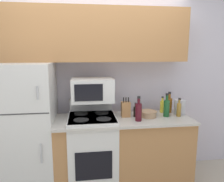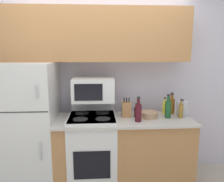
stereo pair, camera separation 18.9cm
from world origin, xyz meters
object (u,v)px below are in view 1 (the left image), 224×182
object	(u,v)px
bottle_wine_red	(139,111)
bottle_cooking_spray	(162,106)
bottle_whiskey	(169,104)
bottle_vinegar	(179,109)
knife_block	(126,109)
refrigerator	(29,128)
stove	(93,151)
bowl	(148,114)
bottle_soy_sauce	(135,111)
microwave	(92,90)
kettle	(180,107)
bottle_wine_green	(167,107)

from	to	relation	value
bottle_wine_red	bottle_cooking_spray	distance (m)	0.52
bottle_whiskey	bottle_vinegar	bearing A→B (deg)	-75.99
knife_block	refrigerator	bearing A→B (deg)	179.21
bottle_wine_red	bottle_vinegar	xyz separation A→B (m)	(0.56, 0.11, -0.02)
knife_block	bottle_vinegar	bearing A→B (deg)	-7.07
stove	bottle_whiskey	xyz separation A→B (m)	(1.05, 0.18, 0.53)
bowl	bottle_soy_sauce	size ratio (longest dim) A/B	1.25
bottle_wine_red	bottle_cooking_spray	xyz separation A→B (m)	(0.41, 0.32, -0.03)
stove	microwave	xyz separation A→B (m)	(0.02, 0.11, 0.77)
bottle_cooking_spray	kettle	size ratio (longest dim) A/B	1.03
bottle_wine_red	bottle_whiskey	distance (m)	0.59
stove	microwave	size ratio (longest dim) A/B	2.13
knife_block	bottle_soy_sauce	bearing A→B (deg)	-11.26
bottle_vinegar	kettle	size ratio (longest dim) A/B	1.12
bottle_soy_sauce	bottle_vinegar	world-z (taller)	bottle_vinegar
bottle_soy_sauce	kettle	world-z (taller)	kettle
bottle_whiskey	bowl	bearing A→B (deg)	-154.30
bottle_cooking_spray	stove	bearing A→B (deg)	-169.34
refrigerator	bottle_whiskey	bearing A→B (deg)	3.17
bowl	bottle_cooking_spray	distance (m)	0.30
stove	bottle_soy_sauce	size ratio (longest dim) A/B	6.14
bottle_wine_green	bottle_vinegar	size ratio (longest dim) A/B	1.25
bottle_cooking_spray	kettle	distance (m)	0.23
bottle_wine_green	bottle_cooking_spray	xyz separation A→B (m)	(0.01, 0.19, -0.03)
microwave	bottle_vinegar	world-z (taller)	microwave
bottle_wine_green	bottle_wine_red	bearing A→B (deg)	-162.32
bottle_cooking_spray	bottle_wine_red	bearing A→B (deg)	-142.53
bottle_wine_red	microwave	bearing A→B (deg)	155.13
knife_block	kettle	world-z (taller)	knife_block
knife_block	bottle_soy_sauce	world-z (taller)	knife_block
refrigerator	stove	size ratio (longest dim) A/B	1.45
bowl	bottle_wine_red	distance (m)	0.23
bottle_wine_green	bottle_soy_sauce	world-z (taller)	bottle_wine_green
bottle_wine_green	bottle_soy_sauce	xyz separation A→B (m)	(-0.39, 0.04, -0.05)
bottle_wine_red	bottle_wine_green	xyz separation A→B (m)	(0.40, 0.13, 0.00)
bottle_wine_green	bottle_soy_sauce	size ratio (longest dim) A/B	1.67
bottle_vinegar	bottle_soy_sauce	bearing A→B (deg)	173.87
microwave	bottle_vinegar	xyz separation A→B (m)	(1.09, -0.14, -0.25)
stove	bottle_wine_green	world-z (taller)	bottle_wine_green
bowl	bottle_cooking_spray	bearing A→B (deg)	34.16
refrigerator	bottle_wine_red	bearing A→B (deg)	-9.12
refrigerator	bottle_wine_green	xyz separation A→B (m)	(1.71, -0.08, 0.23)
bottle_vinegar	kettle	bearing A→B (deg)	60.03
microwave	bowl	size ratio (longest dim) A/B	2.30
bottle_wine_green	refrigerator	bearing A→B (deg)	177.18
stove	bottle_whiskey	bearing A→B (deg)	9.52
refrigerator	bottle_cooking_spray	bearing A→B (deg)	3.47
bottle_soy_sauce	kettle	distance (m)	0.61
bottle_cooking_spray	bottle_whiskey	distance (m)	0.10
stove	bottle_wine_green	xyz separation A→B (m)	(0.95, -0.01, 0.54)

